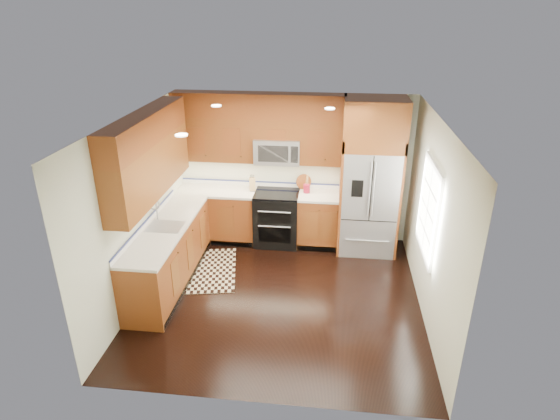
# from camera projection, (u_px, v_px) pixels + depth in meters

# --- Properties ---
(ground) EXTENTS (4.00, 4.00, 0.00)m
(ground) POSITION_uv_depth(u_px,v_px,m) (280.00, 296.00, 6.83)
(ground) COLOR black
(ground) RESTS_ON ground
(wall_back) EXTENTS (4.00, 0.02, 2.60)m
(wall_back) POSITION_uv_depth(u_px,v_px,m) (293.00, 168.00, 8.12)
(wall_back) COLOR silver
(wall_back) RESTS_ON ground
(wall_left) EXTENTS (0.02, 4.00, 2.60)m
(wall_left) POSITION_uv_depth(u_px,v_px,m) (138.00, 208.00, 6.52)
(wall_left) COLOR silver
(wall_left) RESTS_ON ground
(wall_right) EXTENTS (0.02, 4.00, 2.60)m
(wall_right) POSITION_uv_depth(u_px,v_px,m) (432.00, 223.00, 6.09)
(wall_right) COLOR silver
(wall_right) RESTS_ON ground
(window) EXTENTS (0.04, 1.10, 1.30)m
(window) POSITION_uv_depth(u_px,v_px,m) (429.00, 210.00, 6.23)
(window) COLOR white
(window) RESTS_ON ground
(base_cabinets) EXTENTS (2.85, 3.00, 0.90)m
(base_cabinets) POSITION_uv_depth(u_px,v_px,m) (211.00, 236.00, 7.60)
(base_cabinets) COLOR brown
(base_cabinets) RESTS_ON ground
(countertop) EXTENTS (2.86, 3.01, 0.04)m
(countertop) POSITION_uv_depth(u_px,v_px,m) (220.00, 207.00, 7.49)
(countertop) COLOR silver
(countertop) RESTS_ON base_cabinets
(upper_cabinets) EXTENTS (2.85, 3.00, 1.15)m
(upper_cabinets) POSITION_uv_depth(u_px,v_px,m) (213.00, 139.00, 7.12)
(upper_cabinets) COLOR brown
(upper_cabinets) RESTS_ON ground
(range) EXTENTS (0.76, 0.67, 0.95)m
(range) POSITION_uv_depth(u_px,v_px,m) (277.00, 218.00, 8.18)
(range) COLOR black
(range) RESTS_ON ground
(microwave) EXTENTS (0.76, 0.40, 0.42)m
(microwave) POSITION_uv_depth(u_px,v_px,m) (278.00, 151.00, 7.81)
(microwave) COLOR #B2B2B7
(microwave) RESTS_ON ground
(refrigerator) EXTENTS (0.98, 0.75, 2.60)m
(refrigerator) POSITION_uv_depth(u_px,v_px,m) (370.00, 178.00, 7.64)
(refrigerator) COLOR #B2B2B7
(refrigerator) RESTS_ON ground
(sink_faucet) EXTENTS (0.54, 0.44, 0.37)m
(sink_faucet) POSITION_uv_depth(u_px,v_px,m) (164.00, 222.00, 6.82)
(sink_faucet) COLOR #B2B2B7
(sink_faucet) RESTS_ON countertop
(rug) EXTENTS (1.04, 1.47, 0.01)m
(rug) POSITION_uv_depth(u_px,v_px,m) (210.00, 270.00, 7.50)
(rug) COLOR black
(rug) RESTS_ON ground
(knife_block) EXTENTS (0.13, 0.16, 0.28)m
(knife_block) POSITION_uv_depth(u_px,v_px,m) (252.00, 184.00, 8.09)
(knife_block) COLOR tan
(knife_block) RESTS_ON countertop
(utensil_crock) EXTENTS (0.14, 0.14, 0.32)m
(utensil_crock) POSITION_uv_depth(u_px,v_px,m) (307.00, 187.00, 7.98)
(utensil_crock) COLOR maroon
(utensil_crock) RESTS_ON countertop
(cutting_board) EXTENTS (0.35, 0.35, 0.02)m
(cutting_board) POSITION_uv_depth(u_px,v_px,m) (304.00, 188.00, 8.19)
(cutting_board) COLOR brown
(cutting_board) RESTS_ON countertop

